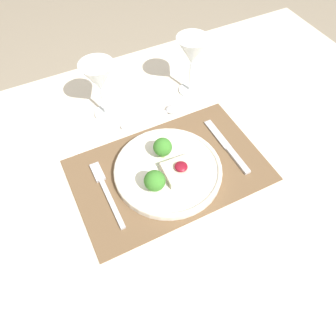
{
  "coord_description": "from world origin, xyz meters",
  "views": [
    {
      "loc": [
        -0.22,
        -0.43,
        1.42
      ],
      "look_at": [
        -0.01,
        -0.01,
        0.77
      ],
      "focal_mm": 35.0,
      "sensor_mm": 36.0,
      "label": 1
    }
  ],
  "objects_px": {
    "fork": "(105,189)",
    "wine_glass_far": "(99,79)",
    "knife": "(229,149)",
    "dinner_plate": "(168,170)",
    "spoon": "(164,112)",
    "wine_glass_near": "(192,53)"
  },
  "relations": [
    {
      "from": "fork",
      "to": "wine_glass_far",
      "type": "xyz_separation_m",
      "value": [
        0.09,
        0.25,
        0.12
      ]
    },
    {
      "from": "knife",
      "to": "wine_glass_far",
      "type": "relative_size",
      "value": 1.17
    },
    {
      "from": "dinner_plate",
      "to": "spoon",
      "type": "height_order",
      "value": "dinner_plate"
    },
    {
      "from": "spoon",
      "to": "wine_glass_far",
      "type": "height_order",
      "value": "wine_glass_far"
    },
    {
      "from": "fork",
      "to": "wine_glass_far",
      "type": "height_order",
      "value": "wine_glass_far"
    },
    {
      "from": "dinner_plate",
      "to": "fork",
      "type": "height_order",
      "value": "dinner_plate"
    },
    {
      "from": "spoon",
      "to": "fork",
      "type": "bearing_deg",
      "value": -141.64
    },
    {
      "from": "wine_glass_far",
      "to": "knife",
      "type": "bearing_deg",
      "value": -48.74
    },
    {
      "from": "dinner_plate",
      "to": "fork",
      "type": "distance_m",
      "value": 0.16
    },
    {
      "from": "wine_glass_near",
      "to": "fork",
      "type": "bearing_deg",
      "value": -147.64
    },
    {
      "from": "wine_glass_far",
      "to": "dinner_plate",
      "type": "bearing_deg",
      "value": -76.75
    },
    {
      "from": "dinner_plate",
      "to": "fork",
      "type": "xyz_separation_m",
      "value": [
        -0.16,
        0.02,
        -0.01
      ]
    },
    {
      "from": "wine_glass_near",
      "to": "wine_glass_far",
      "type": "xyz_separation_m",
      "value": [
        -0.27,
        0.02,
        -0.01
      ]
    },
    {
      "from": "wine_glass_near",
      "to": "spoon",
      "type": "bearing_deg",
      "value": -154.84
    },
    {
      "from": "knife",
      "to": "fork",
      "type": "bearing_deg",
      "value": 174.06
    },
    {
      "from": "fork",
      "to": "knife",
      "type": "xyz_separation_m",
      "value": [
        0.34,
        -0.03,
        0.0
      ]
    },
    {
      "from": "knife",
      "to": "spoon",
      "type": "height_order",
      "value": "spoon"
    },
    {
      "from": "dinner_plate",
      "to": "wine_glass_far",
      "type": "distance_m",
      "value": 0.3
    },
    {
      "from": "dinner_plate",
      "to": "knife",
      "type": "height_order",
      "value": "dinner_plate"
    },
    {
      "from": "knife",
      "to": "wine_glass_near",
      "type": "height_order",
      "value": "wine_glass_near"
    },
    {
      "from": "dinner_plate",
      "to": "knife",
      "type": "distance_m",
      "value": 0.18
    },
    {
      "from": "wine_glass_near",
      "to": "wine_glass_far",
      "type": "relative_size",
      "value": 1.05
    }
  ]
}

